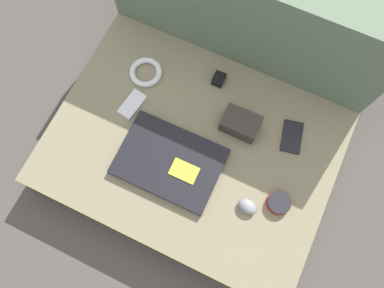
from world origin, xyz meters
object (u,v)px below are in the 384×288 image
Objects in this scene: speaker_puck at (279,203)px; charger_brick at (219,79)px; phone_black at (292,137)px; laptop at (170,161)px; computer_mouse at (248,206)px; camera_pouch at (241,124)px; phone_silver at (132,104)px.

speaker_puck is 0.48m from charger_brick.
laptop is at bearing -155.09° from phone_black.
computer_mouse is 1.48× the size of charger_brick.
phone_black is at bearing 12.97° from camera_pouch.
charger_brick is (-0.14, 0.13, -0.02)m from camera_pouch.
laptop is 0.29m from computer_mouse.
camera_pouch reaches higher than phone_black.
camera_pouch is (-0.13, 0.24, 0.01)m from computer_mouse.
phone_silver is 2.36× the size of charger_brick.
charger_brick is (-0.35, 0.32, 0.00)m from speaker_puck.
camera_pouch is 2.65× the size of charger_brick.
phone_silver reaches higher than phone_black.
phone_black is at bearing 21.85° from phone_silver.
camera_pouch is (0.37, 0.09, 0.02)m from phone_silver.
laptop is at bearing -22.86° from phone_silver.
camera_pouch is at bearing 21.91° from phone_silver.
speaker_puck is (0.38, 0.03, 0.00)m from laptop.
laptop is 7.18× the size of charger_brick.
phone_silver is (-0.59, 0.10, -0.01)m from speaker_puck.
charger_brick is at bearing 136.91° from camera_pouch.
phone_silver is 0.57m from phone_black.
laptop is 3.05× the size of phone_silver.
phone_black is 0.33m from charger_brick.
charger_brick is at bearing 136.69° from computer_mouse.
camera_pouch reaches higher than computer_mouse.
speaker_puck is 1.64× the size of charger_brick.
computer_mouse is at bearing -147.96° from speaker_puck.
phone_black is (0.34, 0.26, -0.01)m from laptop.
computer_mouse is 0.56× the size of camera_pouch.
charger_brick reaches higher than laptop.
speaker_puck is at bearing 43.03° from computer_mouse.
phone_black is 2.61× the size of charger_brick.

